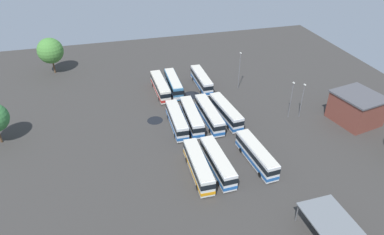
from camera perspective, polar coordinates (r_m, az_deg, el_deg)
ground_plane at (r=75.97m, az=1.41°, el=-0.82°), size 112.74×112.74×0.00m
bus_row0_slot0 at (r=64.82m, az=10.49°, el=-5.97°), size 12.22×3.50×3.63m
bus_row0_slot2 at (r=62.23m, az=4.21°, el=-7.29°), size 12.11×3.07×3.63m
bus_row0_slot3 at (r=61.30m, az=1.03°, el=-7.92°), size 12.29×2.65×3.63m
bus_row1_slot0 at (r=76.53m, az=5.54°, el=0.99°), size 12.66×3.74×3.63m
bus_row1_slot1 at (r=75.29m, az=2.82°, el=0.54°), size 13.17×2.83×3.63m
bus_row1_slot2 at (r=74.46m, az=-0.07°, el=0.19°), size 12.69×2.88×3.63m
bus_row1_slot3 at (r=73.40m, az=-2.52°, el=-0.37°), size 12.00×2.67×3.63m
bus_row2_slot0 at (r=89.99m, az=1.55°, el=6.19°), size 12.11×2.63×3.63m
bus_row2_slot2 at (r=88.08m, az=-3.06°, el=5.54°), size 12.24×2.71×3.63m
bus_row2_slot3 at (r=87.04m, az=-5.21°, el=5.10°), size 12.58×2.88×3.63m
depot_building at (r=82.77m, az=25.30°, el=1.41°), size 10.86×10.29×6.44m
maintenance_shelter at (r=54.37m, az=21.59°, el=-15.18°), size 8.00×6.22×3.57m
lamp_post_mid_lot at (r=78.37m, az=15.90°, el=2.99°), size 0.56×0.28×8.64m
lamp_post_near_entrance at (r=88.50m, az=7.77°, el=7.82°), size 0.56×0.28×9.69m
lamp_post_by_building at (r=79.41m, az=17.57°, el=2.86°), size 0.56×0.28×8.07m
tree_west_edge at (r=103.26m, az=-22.18°, el=10.08°), size 6.90×6.90×9.96m
puddle_near_shelter at (r=86.41m, az=4.00°, el=3.51°), size 3.60×3.60×0.01m
puddle_back_corner at (r=86.60m, az=-0.07°, el=3.66°), size 4.24×4.24×0.01m
puddle_between_rows at (r=77.08m, az=-6.07°, el=-0.48°), size 3.46×3.46×0.01m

